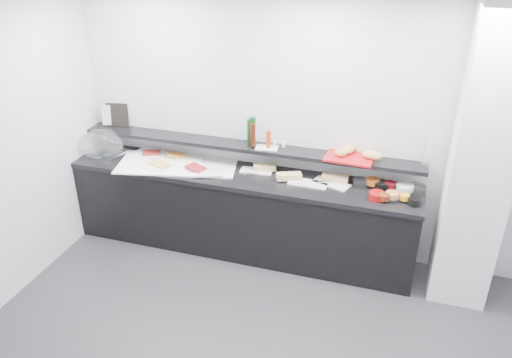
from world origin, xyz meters
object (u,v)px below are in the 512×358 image
(cloche_base, at_px, (106,152))
(sandwich_plate_mid, at_px, (308,183))
(bread_tray, at_px, (349,157))
(condiment_tray, at_px, (267,148))
(framed_print, at_px, (117,115))
(carafe, at_px, (429,152))

(cloche_base, xyz_separation_m, sandwich_plate_mid, (2.30, -0.05, -0.01))
(sandwich_plate_mid, relative_size, bread_tray, 0.83)
(condiment_tray, bearing_deg, bread_tray, -7.58)
(cloche_base, height_order, framed_print, framed_print)
(framed_print, height_order, bread_tray, framed_print)
(framed_print, xyz_separation_m, carafe, (3.30, -0.08, 0.02))
(condiment_tray, bearing_deg, carafe, -7.06)
(cloche_base, distance_m, condiment_tray, 1.85)
(condiment_tray, distance_m, bread_tray, 0.83)
(condiment_tray, height_order, bread_tray, bread_tray)
(sandwich_plate_mid, relative_size, condiment_tray, 1.70)
(sandwich_plate_mid, relative_size, framed_print, 1.46)
(cloche_base, distance_m, sandwich_plate_mid, 2.30)
(bread_tray, bearing_deg, condiment_tray, -176.27)
(cloche_base, relative_size, condiment_tray, 1.97)
(condiment_tray, relative_size, bread_tray, 0.49)
(sandwich_plate_mid, xyz_separation_m, framed_print, (-2.23, 0.27, 0.37))
(condiment_tray, bearing_deg, cloche_base, 175.95)
(cloche_base, bearing_deg, bread_tray, 16.75)
(cloche_base, relative_size, bread_tray, 0.97)
(sandwich_plate_mid, height_order, carafe, carafe)
(condiment_tray, bearing_deg, sandwich_plate_mid, -27.40)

